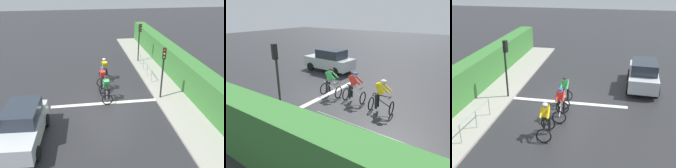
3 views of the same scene
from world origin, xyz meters
TOP-DOWN VIEW (x-y plane):
  - ground_plane at (0.00, 0.00)m, footprint 80.00×80.00m
  - sidewalk_kerb at (4.29, 2.00)m, footprint 2.80×25.38m
  - stone_wall_low at (5.19, 2.00)m, footprint 0.44×25.38m
  - hedge_wall at (5.49, 2.00)m, footprint 1.10×25.38m
  - road_marking_stop_line at (0.00, -0.04)m, footprint 7.00×0.30m
  - cyclist_lead at (0.11, 3.42)m, footprint 0.75×1.12m
  - cyclist_second at (-0.21, 1.73)m, footprint 0.73×1.11m
  - cyclist_mid at (-0.15, 0.24)m, footprint 0.69×1.09m
  - car_silver at (-4.43, -3.07)m, footprint 2.06×4.19m
  - traffic_light_near_crossing at (3.21, -0.04)m, footprint 0.25×0.31m
  - traffic_light_far_junction at (3.52, 6.84)m, footprint 0.27×0.29m
  - pedestrian_railing_kerbside at (3.39, 4.17)m, footprint 0.21×3.83m

SIDE VIEW (x-z plane):
  - ground_plane at x=0.00m, z-range 0.00..0.00m
  - road_marking_stop_line at x=0.00m, z-range 0.00..0.01m
  - sidewalk_kerb at x=4.29m, z-range 0.00..0.12m
  - stone_wall_low at x=5.19m, z-range 0.00..0.53m
  - cyclist_lead at x=0.11m, z-range -0.03..1.63m
  - cyclist_second at x=-0.21m, z-range -0.03..1.63m
  - cyclist_mid at x=-0.15m, z-range -0.03..1.63m
  - pedestrian_railing_kerbside at x=3.39m, z-range 0.29..1.31m
  - car_silver at x=-4.43m, z-range -0.01..1.75m
  - hedge_wall at x=5.49m, z-range 0.00..2.03m
  - traffic_light_near_crossing at x=3.21m, z-range 0.55..3.89m
  - traffic_light_far_junction at x=3.52m, z-range 0.55..3.89m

